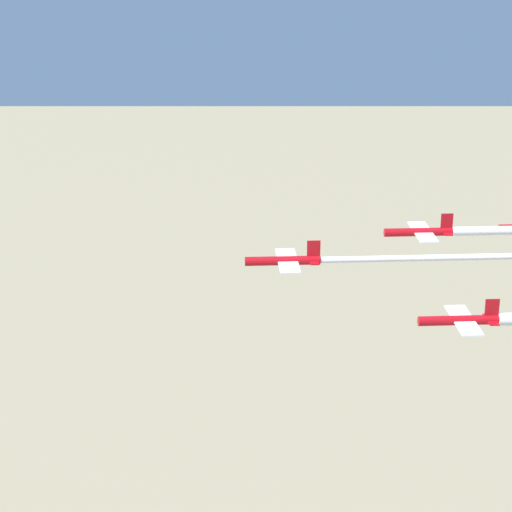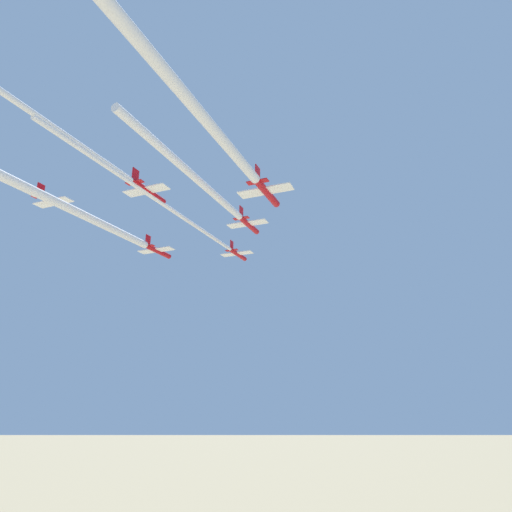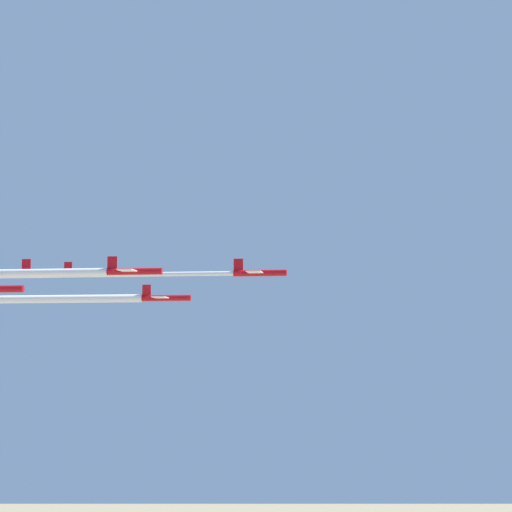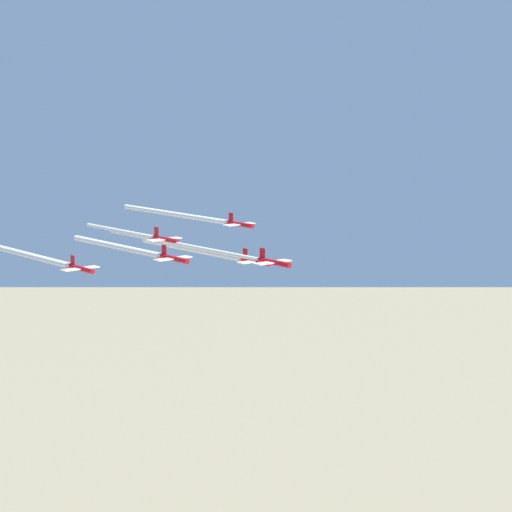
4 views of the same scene
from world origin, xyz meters
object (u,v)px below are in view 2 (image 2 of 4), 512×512
at_px(jet_5, 266,191).
at_px(jet_3, 54,203).
at_px(jet_0, 237,254).
at_px(jet_2, 248,224).
at_px(jet_1, 157,250).
at_px(jet_4, 147,191).

bearing_deg(jet_5, jet_3, 180.00).
xyz_separation_m(jet_0, jet_2, (-0.11, -20.75, -0.41)).
bearing_deg(jet_3, jet_2, 29.54).
relative_size(jet_1, jet_2, 1.00).
xyz_separation_m(jet_1, jet_4, (-0.11, -20.75, 3.70)).
xyz_separation_m(jet_0, jet_5, (-0.21, -41.50, -3.64)).
relative_size(jet_0, jet_4, 1.00).
bearing_deg(jet_2, jet_1, -180.00).
bearing_deg(jet_1, jet_3, -120.47).
relative_size(jet_0, jet_2, 1.00).
distance_m(jet_0, jet_4, 35.77).
height_order(jet_1, jet_2, jet_2).
xyz_separation_m(jet_1, jet_5, (17.98, -31.51, -0.38)).
height_order(jet_0, jet_3, jet_3).
bearing_deg(jet_3, jet_1, 59.53).
distance_m(jet_1, jet_2, 21.23).
distance_m(jet_3, jet_5, 42.46).
bearing_deg(jet_2, jet_3, -150.46).
bearing_deg(jet_2, jet_5, -59.53).
bearing_deg(jet_1, jet_0, 59.53).
height_order(jet_1, jet_5, jet_1).
distance_m(jet_2, jet_4, 20.77).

